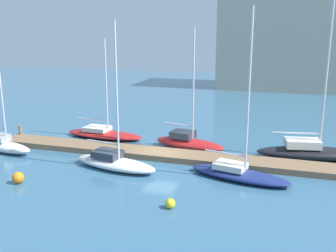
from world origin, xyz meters
TOP-DOWN VIEW (x-y plane):
  - ground_plane at (0.00, 0.00)m, footprint 120.00×120.00m
  - dock_pier at (0.00, 0.00)m, footprint 28.03×2.35m
  - dock_piling_near_end at (-13.62, 1.03)m, footprint 0.28×0.28m
  - sailboat_0 at (-12.44, -2.53)m, footprint 5.62×2.44m
  - sailboat_1 at (-6.72, 3.74)m, footprint 7.52×2.81m
  - sailboat_2 at (-2.28, -3.41)m, footprint 6.79×3.23m
  - sailboat_3 at (1.55, 2.68)m, footprint 6.37×3.30m
  - sailboat_4 at (6.41, -2.79)m, footprint 7.11×3.49m
  - sailboat_5 at (11.17, 3.03)m, footprint 8.74×3.86m
  - mooring_buoy_yellow at (3.38, -8.28)m, footprint 0.57×0.57m
  - mooring_buoy_orange at (-7.00, -7.79)m, footprint 0.76×0.76m
  - harbor_building_distant at (7.57, 41.38)m, footprint 20.23×12.17m

SIDE VIEW (x-z plane):
  - ground_plane at x=0.00m, z-range 0.00..0.00m
  - dock_pier at x=0.00m, z-range 0.00..0.45m
  - mooring_buoy_yellow at x=3.38m, z-range 0.00..0.57m
  - mooring_buoy_orange at x=-7.00m, z-range 0.00..0.76m
  - sailboat_1 at x=-6.72m, z-range -4.00..4.84m
  - sailboat_4 at x=6.41m, z-range -5.01..5.98m
  - sailboat_2 at x=-2.28m, z-range -4.59..5.66m
  - sailboat_0 at x=-12.44m, z-range -3.75..4.91m
  - sailboat_3 at x=1.55m, z-range -4.31..5.50m
  - dock_piling_near_end at x=-13.62m, z-range 0.00..1.24m
  - sailboat_5 at x=11.17m, z-range -6.54..7.86m
  - harbor_building_distant at x=7.57m, z-range 0.00..15.95m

